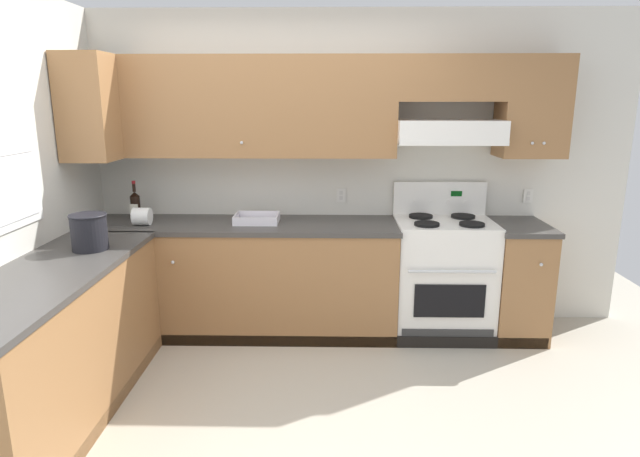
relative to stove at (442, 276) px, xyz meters
name	(u,v)px	position (x,y,z in m)	size (l,w,h in m)	color
ground_plane	(269,418)	(-1.26, -1.25, -0.48)	(7.04, 7.04, 0.00)	#B2AA99
wall_back	(334,147)	(-0.87, 0.27, 1.00)	(4.68, 0.57, 2.55)	silver
counter_back_run	(284,279)	(-1.27, -0.01, -0.03)	(3.60, 0.65, 0.91)	olive
counter_left_run	(55,347)	(-2.51, -1.26, -0.03)	(0.63, 1.91, 0.91)	olive
stove	(442,276)	(0.00, 0.00, 0.00)	(0.76, 0.62, 1.20)	white
wine_bottle	(135,205)	(-2.47, 0.09, 0.55)	(0.08, 0.08, 0.32)	black
bowl	(257,220)	(-1.48, 0.01, 0.45)	(0.35, 0.27, 0.07)	silver
bucket	(89,231)	(-2.45, -0.79, 0.56)	(0.24, 0.24, 0.24)	black
paper_towel_roll	(142,216)	(-2.36, -0.09, 0.50)	(0.13, 0.14, 0.14)	white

